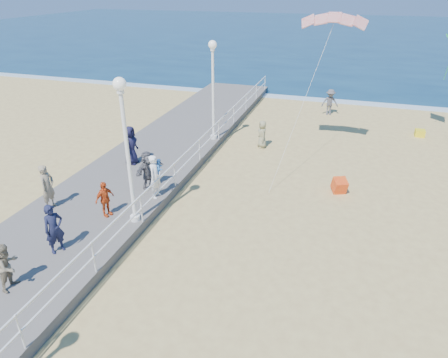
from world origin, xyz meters
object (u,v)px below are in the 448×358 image
(spectator_1, at_px, (8,266))
(box_kite, at_px, (339,187))
(spectator_4, at_px, (131,145))
(beach_walker_a, at_px, (330,102))
(spectator_0, at_px, (54,229))
(toddler_held, at_px, (160,168))
(beach_chair_left, at_px, (420,133))
(spectator_6, at_px, (48,187))
(woman_holding_toddler, at_px, (155,176))
(lamp_post_mid, at_px, (126,138))
(spectator_5, at_px, (148,170))
(lamp_post_far, at_px, (213,81))
(beach_walker_c, at_px, (262,134))
(spectator_3, at_px, (105,199))

(spectator_1, relative_size, box_kite, 2.46)
(box_kite, bearing_deg, spectator_4, 160.32)
(beach_walker_a, bearing_deg, spectator_0, -128.09)
(toddler_held, bearing_deg, beach_chair_left, -39.86)
(toddler_held, bearing_deg, spectator_1, 167.94)
(spectator_0, xyz_separation_m, spectator_6, (-2.12, 2.30, 0.04))
(woman_holding_toddler, height_order, toddler_held, woman_holding_toddler)
(spectator_1, xyz_separation_m, beach_chair_left, (12.98, 18.45, -0.94))
(lamp_post_mid, relative_size, box_kite, 8.87)
(box_kite, bearing_deg, toddler_held, -179.08)
(beach_walker_a, xyz_separation_m, box_kite, (1.35, -11.60, -0.59))
(spectator_4, bearing_deg, box_kite, -88.36)
(spectator_6, distance_m, beach_walker_a, 19.47)
(woman_holding_toddler, height_order, spectator_6, woman_holding_toddler)
(spectator_1, bearing_deg, spectator_0, -7.81)
(spectator_6, bearing_deg, spectator_5, -50.95)
(spectator_4, bearing_deg, spectator_5, -138.66)
(spectator_0, relative_size, spectator_6, 0.95)
(lamp_post_far, distance_m, toddler_held, 7.23)
(beach_chair_left, bearing_deg, spectator_6, -136.27)
(toddler_held, xyz_separation_m, spectator_4, (-2.79, 2.53, -0.30))
(lamp_post_mid, xyz_separation_m, beach_walker_a, (5.78, 16.89, -2.77))
(spectator_1, relative_size, beach_chair_left, 2.68)
(lamp_post_mid, relative_size, spectator_5, 3.19)
(woman_holding_toddler, xyz_separation_m, spectator_5, (-0.67, 0.63, -0.08))
(spectator_6, bearing_deg, spectator_4, -15.00)
(toddler_held, height_order, spectator_4, spectator_4)
(toddler_held, bearing_deg, spectator_4, 50.86)
(lamp_post_far, xyz_separation_m, woman_holding_toddler, (-0.05, -7.09, -2.34))
(beach_walker_a, distance_m, beach_walker_c, 7.99)
(toddler_held, bearing_deg, spectator_0, 163.74)
(woman_holding_toddler, relative_size, spectator_0, 1.06)
(lamp_post_far, bearing_deg, beach_chair_left, 24.40)
(spectator_3, bearing_deg, spectator_0, -168.76)
(spectator_4, bearing_deg, lamp_post_far, -33.81)
(spectator_1, relative_size, spectator_3, 1.04)
(spectator_5, distance_m, box_kite, 8.38)
(lamp_post_mid, bearing_deg, spectator_0, -121.14)
(woman_holding_toddler, relative_size, spectator_1, 1.24)
(lamp_post_mid, distance_m, spectator_1, 5.24)
(spectator_3, height_order, spectator_4, spectator_4)
(lamp_post_mid, height_order, spectator_3, lamp_post_mid)
(beach_walker_a, relative_size, box_kite, 2.98)
(spectator_0, distance_m, spectator_6, 3.13)
(toddler_held, xyz_separation_m, beach_walker_c, (2.58, 7.47, -0.88))
(spectator_1, bearing_deg, spectator_3, -9.35)
(toddler_held, distance_m, box_kite, 7.86)
(spectator_1, xyz_separation_m, spectator_4, (-1.07, 8.88, 0.21))
(toddler_held, distance_m, spectator_6, 4.33)
(lamp_post_mid, height_order, box_kite, lamp_post_mid)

